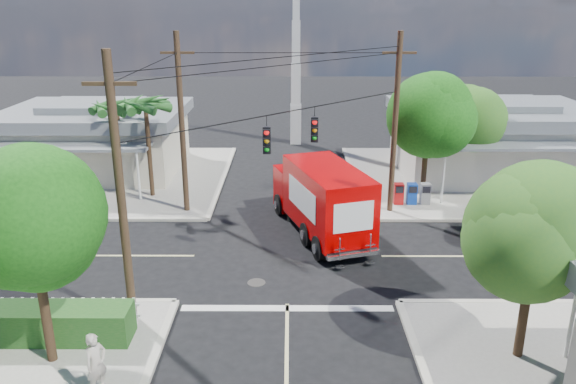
{
  "coord_description": "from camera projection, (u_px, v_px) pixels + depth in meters",
  "views": [
    {
      "loc": [
        0.1,
        -21.72,
        10.29
      ],
      "look_at": [
        0.0,
        2.0,
        2.2
      ],
      "focal_mm": 35.0,
      "sensor_mm": 36.0,
      "label": 1
    }
  ],
  "objects": [
    {
      "name": "parked_car",
      "position": [
        530.0,
        230.0,
        24.65
      ],
      "size": [
        5.98,
        3.99,
        1.52
      ],
      "primitive_type": "imported",
      "rotation": [
        0.0,
        0.0,
        1.28
      ],
      "color": "silver",
      "rests_on": "ground"
    },
    {
      "name": "tree_sw_front",
      "position": [
        32.0,
        230.0,
        15.37
      ],
      "size": [
        3.88,
        3.78,
        6.03
      ],
      "color": "#422D1C",
      "rests_on": "sidewalk_sw"
    },
    {
      "name": "palm_nw_front",
      "position": [
        146.0,
        107.0,
        29.38
      ],
      "size": [
        3.01,
        3.08,
        5.59
      ],
      "color": "#422D1C",
      "rests_on": "sidewalk_nw"
    },
    {
      "name": "vending_boxes",
      "position": [
        412.0,
        194.0,
        29.5
      ],
      "size": [
        1.9,
        0.5,
        1.1
      ],
      "color": "#B01012",
      "rests_on": "sidewalk_ne"
    },
    {
      "name": "pedestrian",
      "position": [
        96.0,
        364.0,
        15.08
      ],
      "size": [
        0.72,
        0.79,
        1.81
      ],
      "primitive_type": "imported",
      "rotation": [
        0.0,
        0.0,
        1.03
      ],
      "color": "beige",
      "rests_on": "sidewalk_sw"
    },
    {
      "name": "tree_se",
      "position": [
        537.0,
        237.0,
        15.7
      ],
      "size": [
        3.67,
        3.54,
        5.62
      ],
      "color": "#422D1C",
      "rests_on": "sidewalk_se"
    },
    {
      "name": "sidewalk_nw",
      "position": [
        110.0,
        178.0,
        34.2
      ],
      "size": [
        14.12,
        14.12,
        0.14
      ],
      "color": "gray",
      "rests_on": "ground"
    },
    {
      "name": "utility_poles",
      "position": [
        251.0,
        140.0,
        23.9
      ],
      "size": [
        12.0,
        10.68,
        9.0
      ],
      "color": "#473321",
      "rests_on": "ground"
    },
    {
      "name": "hedge_sw",
      "position": [
        33.0,
        323.0,
        17.64
      ],
      "size": [
        6.2,
        1.2,
        1.1
      ],
      "primitive_type": "cube",
      "color": "#174B18",
      "rests_on": "sidewalk_sw"
    },
    {
      "name": "tree_ne_back",
      "position": [
        466.0,
        118.0,
        30.97
      ],
      "size": [
        3.77,
        3.66,
        5.82
      ],
      "color": "#422D1C",
      "rests_on": "sidewalk_ne"
    },
    {
      "name": "radio_tower",
      "position": [
        296.0,
        68.0,
        40.99
      ],
      "size": [
        0.8,
        0.8,
        17.0
      ],
      "color": "silver",
      "rests_on": "ground"
    },
    {
      "name": "delivery_truck",
      "position": [
        321.0,
        199.0,
        25.68
      ],
      "size": [
        4.59,
        8.1,
        3.37
      ],
      "color": "black",
      "rests_on": "ground"
    },
    {
      "name": "ground",
      "position": [
        288.0,
        256.0,
        23.88
      ],
      "size": [
        120.0,
        120.0,
        0.0
      ],
      "primitive_type": "plane",
      "color": "black",
      "rests_on": "ground"
    },
    {
      "name": "picket_fence",
      "position": [
        50.0,
        310.0,
        18.39
      ],
      "size": [
        5.94,
        0.06,
        1.0
      ],
      "color": "silver",
      "rests_on": "sidewalk_sw"
    },
    {
      "name": "tree_ne_front",
      "position": [
        429.0,
        115.0,
        28.71
      ],
      "size": [
        4.21,
        4.14,
        6.66
      ],
      "color": "#422D1C",
      "rests_on": "sidewalk_ne"
    },
    {
      "name": "sidewalk_ne",
      "position": [
        467.0,
        178.0,
        34.11
      ],
      "size": [
        14.12,
        14.12,
        0.14
      ],
      "color": "gray",
      "rests_on": "ground"
    },
    {
      "name": "building_nw",
      "position": [
        97.0,
        137.0,
        35.01
      ],
      "size": [
        10.8,
        10.2,
        4.3
      ],
      "color": "beige",
      "rests_on": "sidewalk_nw"
    },
    {
      "name": "road_markings",
      "position": [
        288.0,
        272.0,
        22.49
      ],
      "size": [
        32.0,
        32.0,
        0.01
      ],
      "color": "beige",
      "rests_on": "ground"
    },
    {
      "name": "palm_nw_back",
      "position": [
        117.0,
        109.0,
        30.93
      ],
      "size": [
        3.01,
        3.08,
        5.19
      ],
      "color": "#422D1C",
      "rests_on": "sidewalk_nw"
    },
    {
      "name": "building_ne",
      "position": [
        492.0,
        138.0,
        34.41
      ],
      "size": [
        11.8,
        10.2,
        4.5
      ],
      "color": "beige",
      "rests_on": "sidewalk_ne"
    }
  ]
}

